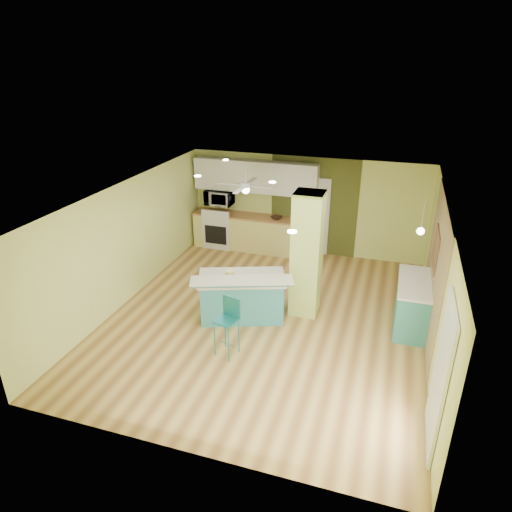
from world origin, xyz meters
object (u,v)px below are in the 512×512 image
at_px(side_counter, 412,304).
at_px(canister, 230,274).
at_px(bar_stool, 229,317).
at_px(fruit_bowl, 276,217).
at_px(peninsula, 242,296).

xyz_separation_m(side_counter, canister, (-3.39, -0.76, 0.48)).
relative_size(bar_stool, fruit_bowl, 3.78).
relative_size(peninsula, fruit_bowl, 7.16).
bearing_deg(fruit_bowl, bar_stool, -85.13).
distance_m(bar_stool, canister, 1.18).
height_order(peninsula, bar_stool, bar_stool).
bearing_deg(bar_stool, side_counter, 47.73).
bearing_deg(bar_stool, fruit_bowl, 110.98).
bearing_deg(canister, side_counter, 12.70).
xyz_separation_m(peninsula, bar_stool, (0.17, -1.17, 0.24)).
distance_m(side_counter, canister, 3.50).
height_order(peninsula, side_counter, peninsula).
bearing_deg(canister, peninsula, 22.23).
bearing_deg(side_counter, fruit_bowl, 142.66).
height_order(bar_stool, canister, bar_stool).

